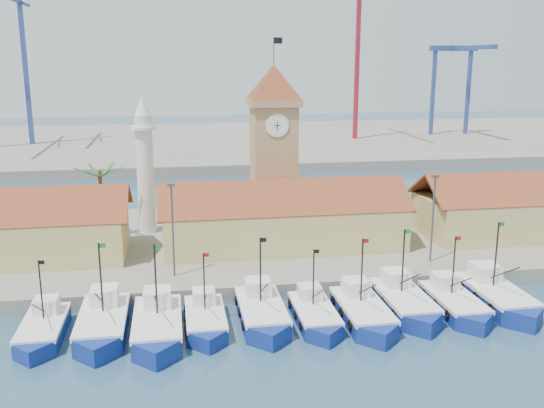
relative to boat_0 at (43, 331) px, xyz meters
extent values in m
plane|color=navy|center=(22.49, -3.05, -0.70)|extent=(400.00, 400.00, 0.00)
cube|color=gray|center=(22.49, 20.95, 0.05)|extent=(140.00, 32.00, 1.50)
cube|color=gray|center=(22.49, 106.95, 0.30)|extent=(240.00, 80.00, 2.00)
cube|color=navy|center=(0.00, 0.36, -0.24)|extent=(3.18, 7.20, 1.64)
cube|color=navy|center=(0.00, -3.24, -0.24)|extent=(3.18, 3.18, 1.64)
cube|color=silver|center=(0.00, 0.36, 0.58)|extent=(3.25, 7.40, 0.32)
cube|color=silver|center=(0.00, 2.16, 1.31)|extent=(1.91, 2.00, 1.27)
cylinder|color=black|center=(0.00, 0.82, 3.12)|extent=(0.13, 0.13, 5.09)
cube|color=black|center=(0.23, 0.82, 5.49)|extent=(0.45, 0.02, 0.32)
cube|color=navy|center=(4.64, 0.48, -0.16)|extent=(3.74, 8.47, 1.93)
cube|color=navy|center=(4.64, -3.75, -0.16)|extent=(3.74, 3.74, 1.93)
cube|color=silver|center=(4.64, 0.48, 0.80)|extent=(3.82, 8.71, 0.37)
cube|color=silver|center=(4.64, 2.60, 1.66)|extent=(2.25, 2.35, 1.50)
cylinder|color=black|center=(4.64, 1.02, 3.80)|extent=(0.15, 0.15, 5.99)
cube|color=#197226|center=(4.90, 1.02, 6.58)|extent=(0.53, 0.02, 0.37)
cube|color=navy|center=(9.03, -0.74, -0.16)|extent=(3.77, 8.53, 1.94)
cube|color=navy|center=(9.03, -5.00, -0.16)|extent=(3.77, 3.77, 1.94)
cube|color=silver|center=(9.03, -0.74, 0.81)|extent=(3.85, 8.77, 0.38)
cube|color=silver|center=(9.03, 1.40, 1.67)|extent=(2.26, 2.37, 1.51)
cylinder|color=black|center=(9.03, -0.20, 3.83)|extent=(0.15, 0.15, 6.03)
cube|color=#197226|center=(9.30, -0.20, 6.63)|extent=(0.54, 0.02, 0.38)
cube|color=navy|center=(12.92, 0.19, -0.24)|extent=(3.17, 7.17, 1.63)
cube|color=navy|center=(12.92, -3.39, -0.24)|extent=(3.17, 3.17, 1.63)
cube|color=silver|center=(12.92, 0.19, 0.57)|extent=(3.23, 7.37, 0.32)
cube|color=silver|center=(12.92, 1.99, 1.30)|extent=(1.90, 1.99, 1.27)
cylinder|color=black|center=(12.92, 0.65, 3.11)|extent=(0.13, 0.13, 5.07)
cube|color=#A5140F|center=(13.15, 0.65, 5.46)|extent=(0.45, 0.02, 0.32)
cube|color=navy|center=(17.70, 0.56, -0.18)|extent=(3.64, 8.24, 1.87)
cube|color=navy|center=(17.70, -3.56, -0.18)|extent=(3.64, 3.64, 1.87)
cube|color=silver|center=(17.70, 0.56, 0.76)|extent=(3.71, 8.47, 0.36)
cube|color=silver|center=(17.70, 2.62, 1.59)|extent=(2.18, 2.29, 1.46)
cylinder|color=black|center=(17.70, 1.08, 3.67)|extent=(0.15, 0.15, 5.82)
cube|color=black|center=(17.96, 1.08, 6.38)|extent=(0.52, 0.02, 0.36)
cube|color=navy|center=(22.07, -0.36, -0.24)|extent=(3.17, 7.17, 1.63)
cube|color=navy|center=(22.07, -3.95, -0.24)|extent=(3.17, 3.17, 1.63)
cube|color=silver|center=(22.07, -0.36, 0.57)|extent=(3.23, 7.37, 0.32)
cube|color=silver|center=(22.07, 1.43, 1.30)|extent=(1.90, 1.99, 1.27)
cylinder|color=black|center=(22.07, 0.09, 3.11)|extent=(0.13, 0.13, 5.07)
cube|color=black|center=(22.29, 0.09, 5.46)|extent=(0.45, 0.02, 0.32)
cube|color=navy|center=(26.18, -0.73, -0.18)|extent=(3.58, 8.10, 1.84)
cube|color=navy|center=(26.18, -4.78, -0.18)|extent=(3.58, 3.58, 1.84)
cube|color=silver|center=(26.18, -0.73, 0.74)|extent=(3.65, 8.33, 0.36)
cube|color=silver|center=(26.18, 1.29, 1.55)|extent=(2.15, 2.25, 1.43)
cylinder|color=black|center=(26.18, -0.22, 3.60)|extent=(0.14, 0.14, 5.73)
cube|color=#A5140F|center=(26.43, -0.22, 6.26)|extent=(0.51, 0.02, 0.36)
cube|color=navy|center=(30.41, 0.71, -0.17)|extent=(3.69, 8.34, 1.90)
cube|color=navy|center=(30.41, -3.46, -0.17)|extent=(3.69, 3.69, 1.90)
cube|color=silver|center=(30.41, 0.71, 0.78)|extent=(3.76, 8.57, 0.37)
cube|color=silver|center=(30.41, 2.80, 1.62)|extent=(2.21, 2.32, 1.47)
cylinder|color=black|center=(30.41, 1.24, 3.73)|extent=(0.15, 0.15, 5.90)
cube|color=#197226|center=(30.68, 1.24, 6.47)|extent=(0.53, 0.02, 0.37)
cube|color=navy|center=(34.76, -0.12, -0.21)|extent=(3.39, 7.67, 1.74)
cube|color=navy|center=(34.76, -3.96, -0.21)|extent=(3.39, 3.39, 1.74)
cube|color=silver|center=(34.76, -0.12, 0.66)|extent=(3.46, 7.88, 0.34)
cube|color=silver|center=(34.76, 1.80, 1.44)|extent=(2.03, 2.13, 1.36)
cylinder|color=black|center=(34.76, 0.36, 3.37)|extent=(0.14, 0.14, 5.42)
cube|color=#A5140F|center=(35.00, 0.36, 5.89)|extent=(0.48, 0.02, 0.34)
cube|color=navy|center=(39.10, 0.48, -0.15)|extent=(3.85, 8.70, 1.98)
cube|color=navy|center=(39.10, -3.87, -0.15)|extent=(3.85, 3.85, 1.98)
cube|color=silver|center=(39.10, 0.48, 0.84)|extent=(3.92, 8.94, 0.38)
cube|color=silver|center=(39.10, 2.66, 1.72)|extent=(2.31, 2.42, 1.54)
cylinder|color=black|center=(39.10, 1.03, 3.92)|extent=(0.15, 0.15, 6.15)
cube|color=#197226|center=(39.38, 1.03, 6.78)|extent=(0.55, 0.02, 0.38)
cube|color=tan|center=(22.49, 16.95, 3.05)|extent=(26.00, 10.00, 4.50)
cube|color=#9B4727|center=(22.49, 14.45, 6.80)|extent=(27.04, 5.13, 3.21)
cube|color=#9B4727|center=(22.49, 19.45, 6.80)|extent=(27.04, 5.13, 3.21)
cube|color=#9B4727|center=(54.49, 19.45, 6.80)|extent=(31.20, 5.13, 3.21)
cube|color=tan|center=(22.49, 22.95, 8.30)|extent=(5.00, 5.00, 15.00)
cube|color=tan|center=(22.49, 22.95, 16.20)|extent=(5.80, 5.80, 0.80)
pyramid|color=#9B4727|center=(22.49, 22.95, 18.50)|extent=(5.80, 5.80, 4.00)
cylinder|color=white|center=(22.49, 20.40, 13.80)|extent=(2.60, 0.15, 2.60)
cube|color=black|center=(22.49, 20.32, 13.80)|extent=(0.08, 0.02, 1.00)
cube|color=black|center=(22.49, 20.32, 13.80)|extent=(0.80, 0.02, 0.08)
cylinder|color=#3F3F44|center=(22.49, 22.95, 22.00)|extent=(0.10, 0.10, 3.00)
cube|color=black|center=(22.99, 22.95, 23.10)|extent=(1.00, 0.03, 0.70)
cylinder|color=silver|center=(7.49, 24.95, 7.80)|extent=(2.00, 2.00, 14.00)
cylinder|color=silver|center=(7.49, 24.95, 13.30)|extent=(3.00, 3.00, 0.40)
cone|color=silver|center=(7.49, 24.95, 15.90)|extent=(1.80, 1.80, 2.40)
cylinder|color=brown|center=(2.49, 22.95, 4.80)|extent=(0.44, 0.44, 8.00)
cube|color=#226327|center=(3.89, 22.95, 8.60)|extent=(2.80, 0.35, 1.18)
cube|color=#226327|center=(3.19, 24.16, 8.60)|extent=(1.71, 2.60, 1.18)
cube|color=#226327|center=(1.79, 24.16, 8.60)|extent=(1.71, 2.60, 1.18)
cube|color=#226327|center=(1.09, 22.95, 8.60)|extent=(2.80, 0.35, 1.18)
cube|color=#226327|center=(1.79, 21.73, 8.60)|extent=(1.71, 2.60, 1.18)
cube|color=#226327|center=(3.19, 21.73, 8.60)|extent=(1.71, 2.60, 1.18)
cylinder|color=#3F3F44|center=(10.49, 8.95, 5.30)|extent=(0.20, 0.20, 9.00)
cube|color=#3F3F44|center=(10.49, 8.95, 9.70)|extent=(0.70, 0.25, 0.25)
cylinder|color=#3F3F44|center=(36.49, 8.95, 5.30)|extent=(0.20, 0.20, 9.00)
cube|color=#3F3F44|center=(36.49, 8.95, 9.70)|extent=(0.70, 0.25, 0.25)
cube|color=navy|center=(-22.33, 104.95, 17.99)|extent=(1.00, 1.00, 33.37)
cube|color=navy|center=(-22.33, 109.95, 33.68)|extent=(0.60, 10.00, 0.60)
cube|color=maroon|center=(56.82, 101.95, 20.86)|extent=(1.00, 1.00, 39.10)
cube|color=navy|center=(79.49, 106.95, 12.30)|extent=(0.90, 0.90, 22.00)
cube|color=navy|center=(89.49, 106.95, 12.30)|extent=(0.90, 0.90, 22.00)
cube|color=navy|center=(84.49, 106.95, 23.80)|extent=(13.00, 1.40, 1.40)
cube|color=navy|center=(84.49, 96.95, 23.80)|extent=(1.40, 22.00, 1.00)
camera|label=1|loc=(10.76, -46.78, 21.08)|focal=40.00mm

